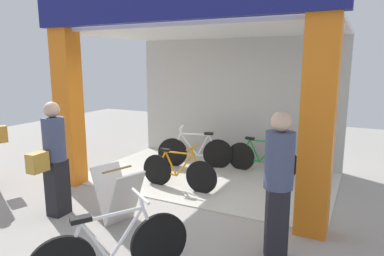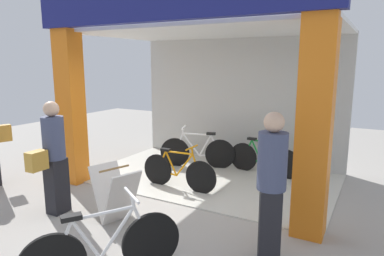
% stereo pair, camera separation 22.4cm
% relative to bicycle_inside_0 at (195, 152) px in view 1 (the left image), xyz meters
% --- Properties ---
extents(ground_plane, '(17.68, 17.68, 0.00)m').
position_rel_bicycle_inside_0_xyz_m(ground_plane, '(0.54, -1.96, -0.36)').
color(ground_plane, '#9E9991').
rests_on(ground_plane, ground).
extents(shop_facade, '(5.04, 3.27, 3.58)m').
position_rel_bicycle_inside_0_xyz_m(shop_facade, '(0.54, -0.46, 1.55)').
color(shop_facade, beige).
rests_on(shop_facade, ground).
extents(bicycle_inside_0, '(1.57, 0.63, 0.91)m').
position_rel_bicycle_inside_0_xyz_m(bicycle_inside_0, '(0.00, 0.00, 0.00)').
color(bicycle_inside_0, black).
rests_on(bicycle_inside_0, ground).
extents(bicycle_inside_1, '(1.55, 0.43, 0.85)m').
position_rel_bicycle_inside_0_xyz_m(bicycle_inside_1, '(1.43, 0.23, -0.02)').
color(bicycle_inside_1, black).
rests_on(bicycle_inside_1, ground).
extents(bicycle_inside_2, '(1.52, 0.42, 0.84)m').
position_rel_bicycle_inside_0_xyz_m(bicycle_inside_2, '(0.31, -1.34, -0.03)').
color(bicycle_inside_2, black).
rests_on(bicycle_inside_2, ground).
extents(bicycle_parked_0, '(0.99, 1.44, 0.94)m').
position_rel_bicycle_inside_0_xyz_m(bicycle_parked_0, '(1.06, -4.07, 0.01)').
color(bicycle_parked_0, black).
rests_on(bicycle_parked_0, ground).
extents(sandwich_board_sign, '(0.83, 0.68, 0.82)m').
position_rel_bicycle_inside_0_xyz_m(sandwich_board_sign, '(0.18, -2.89, 0.04)').
color(sandwich_board_sign, silver).
rests_on(sandwich_board_sign, ground).
extents(pedestrian_0, '(0.34, 0.63, 1.74)m').
position_rel_bicycle_inside_0_xyz_m(pedestrian_0, '(-0.81, -3.13, 0.54)').
color(pedestrian_0, black).
rests_on(pedestrian_0, ground).
extents(pedestrian_1, '(0.43, 0.43, 1.78)m').
position_rel_bicycle_inside_0_xyz_m(pedestrian_1, '(2.47, -2.85, 0.56)').
color(pedestrian_1, black).
rests_on(pedestrian_1, ground).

